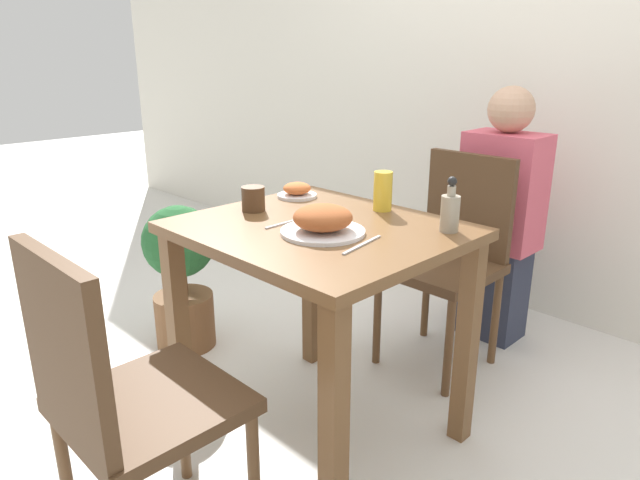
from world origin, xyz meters
The scene contains 14 objects.
ground_plane centered at (0.00, 0.00, 0.00)m, with size 16.00×16.00×0.00m, color silver.
wall_back centered at (0.00, 1.54, 1.30)m, with size 8.00×0.05×2.60m.
dining_table centered at (0.00, 0.00, 0.64)m, with size 0.86×0.75×0.78m.
chair_near centered at (0.05, -0.74, 0.51)m, with size 0.42×0.42×0.90m.
chair_far centered at (0.02, 0.77, 0.51)m, with size 0.42×0.42×0.90m.
food_plate centered at (0.07, -0.06, 0.82)m, with size 0.26×0.26×0.09m.
side_plate centered at (-0.33, 0.20, 0.80)m, with size 0.15×0.15×0.06m.
drink_cup centered at (-0.29, -0.04, 0.82)m, with size 0.08×0.08×0.09m.
juice_glass centered at (0.02, 0.29, 0.84)m, with size 0.07×0.07×0.14m.
sauce_bottle centered at (0.33, 0.24, 0.84)m, with size 0.06×0.06×0.17m.
fork_utensil centered at (-0.09, -0.06, 0.78)m, with size 0.01×0.19×0.00m.
spoon_utensil centered at (0.23, -0.06, 0.78)m, with size 0.04×0.20×0.00m.
potted_plant_left centered at (-0.89, 0.00, 0.37)m, with size 0.32×0.32×0.67m.
person_figure centered at (0.05, 1.11, 0.58)m, with size 0.34×0.22×1.17m.
Camera 1 is at (1.25, -1.23, 1.31)m, focal length 32.00 mm.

